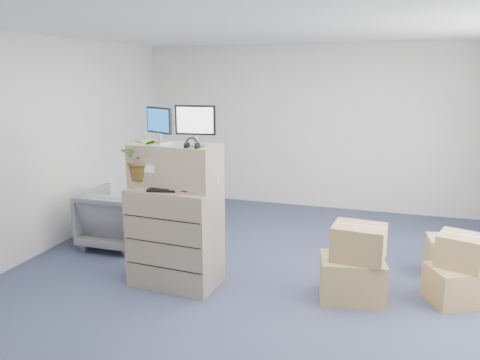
{
  "coord_description": "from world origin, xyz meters",
  "views": [
    {
      "loc": [
        1.26,
        -4.55,
        2.34
      ],
      "look_at": [
        -0.31,
        0.4,
        1.13
      ],
      "focal_mm": 35.0,
      "sensor_mm": 36.0,
      "label": 1
    }
  ],
  "objects_px": {
    "keyboard": "(172,189)",
    "office_chair": "(118,215)",
    "monitor_left": "(159,123)",
    "monitor_right": "(195,123)",
    "filing_cabinet_lower": "(175,236)",
    "potted_plant": "(142,165)",
    "water_bottle": "(184,174)"
  },
  "relations": [
    {
      "from": "keyboard",
      "to": "office_chair",
      "type": "xyz_separation_m",
      "value": [
        -1.29,
        0.95,
        -0.69
      ]
    },
    {
      "from": "office_chair",
      "to": "monitor_left",
      "type": "bearing_deg",
      "value": 144.69
    },
    {
      "from": "monitor_right",
      "to": "keyboard",
      "type": "distance_m",
      "value": 0.75
    },
    {
      "from": "monitor_left",
      "to": "monitor_right",
      "type": "xyz_separation_m",
      "value": [
        0.46,
        -0.08,
        0.02
      ]
    },
    {
      "from": "filing_cabinet_lower",
      "to": "keyboard",
      "type": "xyz_separation_m",
      "value": [
        0.02,
        -0.1,
        0.57
      ]
    },
    {
      "from": "filing_cabinet_lower",
      "to": "office_chair",
      "type": "height_order",
      "value": "filing_cabinet_lower"
    },
    {
      "from": "keyboard",
      "to": "potted_plant",
      "type": "distance_m",
      "value": 0.43
    },
    {
      "from": "monitor_right",
      "to": "potted_plant",
      "type": "distance_m",
      "value": 0.76
    },
    {
      "from": "filing_cabinet_lower",
      "to": "keyboard",
      "type": "distance_m",
      "value": 0.58
    },
    {
      "from": "filing_cabinet_lower",
      "to": "water_bottle",
      "type": "relative_size",
      "value": 3.87
    },
    {
      "from": "monitor_left",
      "to": "water_bottle",
      "type": "bearing_deg",
      "value": 22.5
    },
    {
      "from": "filing_cabinet_lower",
      "to": "monitor_left",
      "type": "distance_m",
      "value": 1.26
    },
    {
      "from": "keyboard",
      "to": "office_chair",
      "type": "bearing_deg",
      "value": 131.98
    },
    {
      "from": "keyboard",
      "to": "filing_cabinet_lower",
      "type": "bearing_deg",
      "value": 90.87
    },
    {
      "from": "monitor_right",
      "to": "water_bottle",
      "type": "relative_size",
      "value": 1.5
    },
    {
      "from": "filing_cabinet_lower",
      "to": "potted_plant",
      "type": "distance_m",
      "value": 0.87
    },
    {
      "from": "water_bottle",
      "to": "potted_plant",
      "type": "relative_size",
      "value": 0.51
    },
    {
      "from": "monitor_right",
      "to": "potted_plant",
      "type": "height_order",
      "value": "monitor_right"
    },
    {
      "from": "monitor_right",
      "to": "water_bottle",
      "type": "distance_m",
      "value": 0.6
    },
    {
      "from": "potted_plant",
      "to": "keyboard",
      "type": "bearing_deg",
      "value": -4.28
    },
    {
      "from": "office_chair",
      "to": "potted_plant",
      "type": "bearing_deg",
      "value": 135.6
    },
    {
      "from": "water_bottle",
      "to": "potted_plant",
      "type": "bearing_deg",
      "value": -160.51
    },
    {
      "from": "water_bottle",
      "to": "office_chair",
      "type": "relative_size",
      "value": 0.33
    },
    {
      "from": "keyboard",
      "to": "water_bottle",
      "type": "relative_size",
      "value": 1.73
    },
    {
      "from": "filing_cabinet_lower",
      "to": "potted_plant",
      "type": "xyz_separation_m",
      "value": [
        -0.33,
        -0.08,
        0.81
      ]
    },
    {
      "from": "filing_cabinet_lower",
      "to": "monitor_left",
      "type": "height_order",
      "value": "monitor_left"
    },
    {
      "from": "potted_plant",
      "to": "filing_cabinet_lower",
      "type": "bearing_deg",
      "value": 13.31
    },
    {
      "from": "water_bottle",
      "to": "potted_plant",
      "type": "height_order",
      "value": "potted_plant"
    },
    {
      "from": "monitor_right",
      "to": "office_chair",
      "type": "distance_m",
      "value": 2.24
    },
    {
      "from": "monitor_left",
      "to": "potted_plant",
      "type": "distance_m",
      "value": 0.49
    },
    {
      "from": "monitor_right",
      "to": "filing_cabinet_lower",
      "type": "bearing_deg",
      "value": 173.41
    },
    {
      "from": "filing_cabinet_lower",
      "to": "potted_plant",
      "type": "bearing_deg",
      "value": -162.82
    }
  ]
}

